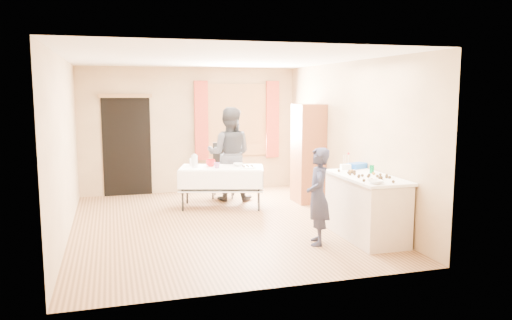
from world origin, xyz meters
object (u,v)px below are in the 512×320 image
object	(u,v)px
chair	(223,181)
woman	(229,154)
cabinet	(308,153)
counter	(366,207)
party_table	(222,183)
girl	(318,196)

from	to	relation	value
chair	woman	world-z (taller)	woman
cabinet	counter	world-z (taller)	cabinet
cabinet	counter	xyz separation A→B (m)	(-0.10, -2.46, -0.48)
cabinet	counter	bearing A→B (deg)	-92.33
party_table	chair	bearing A→B (deg)	91.47
party_table	chair	distance (m)	0.91
party_table	chair	xyz separation A→B (m)	(0.22, 0.87, -0.12)
counter	party_table	bearing A→B (deg)	122.74
chair	girl	world-z (taller)	girl
chair	girl	bearing A→B (deg)	-62.60
counter	girl	world-z (taller)	girl
cabinet	girl	distance (m)	2.70
girl	woman	distance (m)	3.17
counter	girl	bearing A→B (deg)	-174.36
counter	chair	xyz separation A→B (m)	(-1.36, 3.33, -0.13)
cabinet	girl	size ratio (longest dim) A/B	1.39
chair	woman	xyz separation A→B (m)	(0.06, -0.29, 0.58)
girl	woman	size ratio (longest dim) A/B	0.75
cabinet	woman	world-z (taller)	cabinet
chair	cabinet	bearing A→B (deg)	-13.03
party_table	woman	world-z (taller)	woman
chair	party_table	bearing A→B (deg)	-86.59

